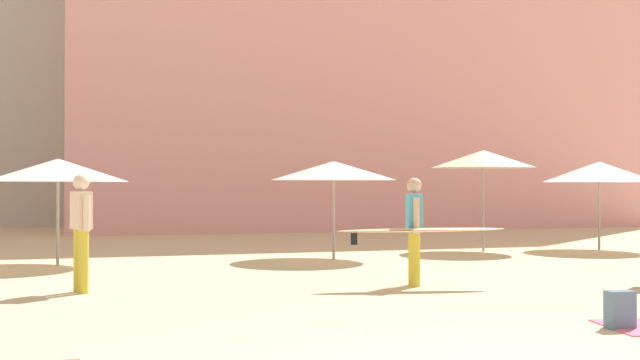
# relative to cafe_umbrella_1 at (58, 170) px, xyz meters

# --- Properties ---
(hotel_pink) EXTENTS (22.70, 9.65, 17.20)m
(hotel_pink) POSITION_rel_cafe_umbrella_1_xyz_m (11.31, 14.62, 6.70)
(hotel_pink) COLOR pink
(hotel_pink) RESTS_ON ground
(cafe_umbrella_1) EXTENTS (2.79, 2.79, 2.14)m
(cafe_umbrella_1) POSITION_rel_cafe_umbrella_1_xyz_m (0.00, 0.00, 0.00)
(cafe_umbrella_1) COLOR gray
(cafe_umbrella_1) RESTS_ON ground
(cafe_umbrella_2) EXTENTS (2.74, 2.74, 2.20)m
(cafe_umbrella_2) POSITION_rel_cafe_umbrella_1_xyz_m (12.78, 0.18, 0.04)
(cafe_umbrella_2) COLOR gray
(cafe_umbrella_2) RESTS_ON ground
(cafe_umbrella_3) EXTENTS (2.74, 2.74, 2.13)m
(cafe_umbrella_3) POSITION_rel_cafe_umbrella_1_xyz_m (5.72, -0.24, 0.02)
(cafe_umbrella_3) COLOR gray
(cafe_umbrella_3) RESTS_ON ground
(cafe_umbrella_4) EXTENTS (2.55, 2.55, 2.47)m
(cafe_umbrella_4) POSITION_rel_cafe_umbrella_1_xyz_m (9.87, 0.73, 0.35)
(cafe_umbrella_4) COLOR gray
(cafe_umbrella_4) RESTS_ON ground
(backpack) EXTENTS (0.31, 0.25, 0.42)m
(backpack) POSITION_rel_cafe_umbrella_1_xyz_m (6.13, -9.29, -1.70)
(backpack) COLOR slate
(backpack) RESTS_ON ground
(person_mid_left) EXTENTS (2.70, 0.99, 1.72)m
(person_mid_left) POSITION_rel_cafe_umbrella_1_xyz_m (5.50, -5.20, -0.98)
(person_mid_left) COLOR gold
(person_mid_left) RESTS_ON ground
(person_mid_right) EXTENTS (0.33, 0.60, 1.76)m
(person_mid_right) POSITION_rel_cafe_umbrella_1_xyz_m (0.43, -4.42, -0.93)
(person_mid_right) COLOR gold
(person_mid_right) RESTS_ON ground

